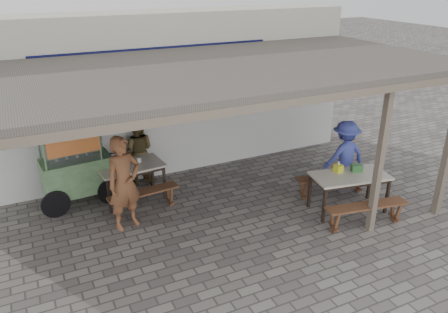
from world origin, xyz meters
name	(u,v)px	position (x,y,z in m)	size (l,w,h in m)	color
ground	(230,236)	(0.00, 0.00, 0.00)	(60.00, 60.00, 0.00)	slate
back_wall	(161,93)	(0.00, 3.58, 1.72)	(9.00, 1.28, 3.50)	beige
warung_roof	(208,72)	(0.02, 0.90, 2.71)	(9.00, 4.21, 2.81)	#524D46
table_left	(131,169)	(-1.18, 2.08, 0.67)	(1.32, 0.87, 0.75)	beige
bench_left_street	(144,197)	(-1.12, 1.45, 0.33)	(1.38, 0.41, 0.45)	brown
bench_left_wall	(122,173)	(-1.24, 2.71, 0.33)	(1.38, 0.41, 0.45)	brown
table_right	(350,179)	(2.44, -0.16, 0.67)	(1.54, 0.96, 0.75)	beige
bench_right_street	(366,210)	(2.33, -0.78, 0.34)	(1.56, 0.55, 0.45)	brown
bench_right_wall	(332,180)	(2.55, 0.46, 0.34)	(1.56, 0.55, 0.45)	brown
vendor_cart	(75,165)	(-2.17, 2.39, 0.82)	(1.86, 0.84, 1.50)	#72A46D
patron_street_side	(124,183)	(-1.53, 1.11, 0.86)	(0.63, 0.41, 1.73)	brown
patron_wall_side	(138,151)	(-0.84, 2.75, 0.74)	(0.72, 0.56, 1.49)	brown
patron_right_table	(344,156)	(2.96, 0.62, 0.75)	(0.97, 0.56, 1.50)	#414CAF
tissue_box	(338,168)	(2.32, 0.05, 0.82)	(0.14, 0.14, 0.14)	yellow
donation_box	(357,168)	(2.65, -0.09, 0.82)	(0.21, 0.14, 0.14)	#2F6A32
condiment_jar	(139,160)	(-0.98, 2.16, 0.80)	(0.09, 0.09, 0.10)	silver
condiment_bowl	(116,165)	(-1.45, 2.15, 0.77)	(0.19, 0.19, 0.05)	white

